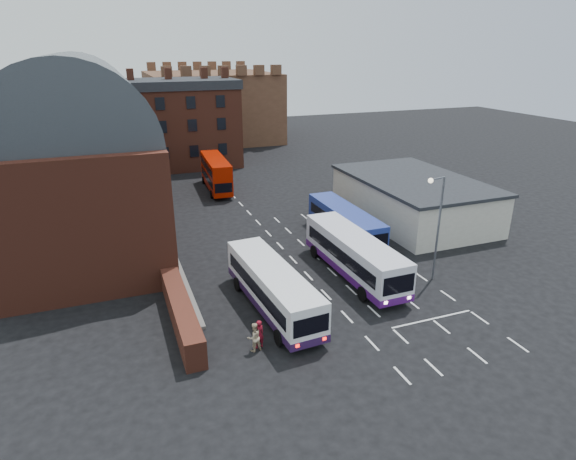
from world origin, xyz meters
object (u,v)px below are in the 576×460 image
object	(u,v)px
pedestrian_red	(259,334)
pedestrian_beige	(254,337)
bus_red_double	(216,173)
bus_white_inbound	(354,253)
bus_blue	(345,221)
street_lamp	(437,219)
bus_white_outbound	(273,286)

from	to	relation	value
pedestrian_red	pedestrian_beige	distance (m)	0.38
pedestrian_beige	bus_red_double	bearing A→B (deg)	-109.16
bus_white_inbound	pedestrian_red	world-z (taller)	bus_white_inbound
bus_red_double	pedestrian_red	world-z (taller)	bus_red_double
bus_white_inbound	pedestrian_red	size ratio (longest dim) A/B	6.53
bus_blue	street_lamp	bearing A→B (deg)	103.50
bus_blue	pedestrian_beige	world-z (taller)	bus_blue
bus_blue	bus_red_double	world-z (taller)	bus_red_double
pedestrian_red	pedestrian_beige	xyz separation A→B (m)	(-0.34, -0.18, -0.01)
bus_blue	pedestrian_beige	distance (m)	18.56
bus_blue	pedestrian_red	bearing A→B (deg)	46.88
bus_red_double	pedestrian_red	xyz separation A→B (m)	(-5.16, -33.24, -1.21)
street_lamp	bus_white_inbound	bearing A→B (deg)	151.84
bus_white_outbound	pedestrian_red	distance (m)	4.48
bus_white_outbound	bus_blue	size ratio (longest dim) A/B	1.04
bus_white_outbound	bus_white_inbound	xyz separation A→B (m)	(7.44, 2.65, 0.10)
bus_white_inbound	bus_white_outbound	bearing A→B (deg)	18.53
street_lamp	pedestrian_red	world-z (taller)	street_lamp
bus_white_inbound	pedestrian_beige	bearing A→B (deg)	32.59
bus_white_inbound	bus_blue	xyz separation A→B (m)	(2.76, 6.85, -0.15)
street_lamp	pedestrian_red	distance (m)	15.69
bus_white_outbound	pedestrian_red	bearing A→B (deg)	-123.52
bus_white_inbound	pedestrian_red	xyz separation A→B (m)	(-9.63, -6.45, -0.99)
bus_white_outbound	street_lamp	bearing A→B (deg)	-3.95
pedestrian_beige	pedestrian_red	bearing A→B (deg)	-161.60
bus_blue	pedestrian_red	xyz separation A→B (m)	(-12.39, -13.30, -0.84)
bus_blue	pedestrian_beige	xyz separation A→B (m)	(-12.73, -13.49, -0.85)
bus_white_inbound	bus_red_double	size ratio (longest dim) A/B	1.17
pedestrian_red	pedestrian_beige	world-z (taller)	pedestrian_red
bus_white_outbound	bus_blue	world-z (taller)	bus_white_outbound
bus_red_double	pedestrian_red	bearing A→B (deg)	84.69
bus_white_outbound	bus_blue	distance (m)	13.94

